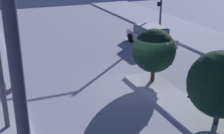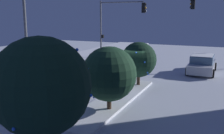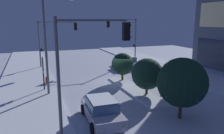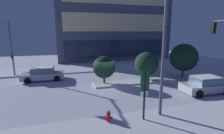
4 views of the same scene
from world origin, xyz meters
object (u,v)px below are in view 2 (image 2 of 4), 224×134
object	(u,v)px
traffic_light_corner_near_left	(118,19)
decorated_tree_left_of_median	(41,87)
decorated_tree_right_of_median	(139,60)
fire_hydrant	(58,68)
parking_info_sign	(36,51)
street_lamp_arched	(31,4)
car_far	(202,64)
traffic_light_corner_far_left	(223,17)
decorated_tree_median	(109,74)

from	to	relation	value
traffic_light_corner_near_left	decorated_tree_left_of_median	size ratio (longest dim) A/B	1.55
decorated_tree_left_of_median	decorated_tree_right_of_median	size ratio (longest dim) A/B	1.35
fire_hydrant	parking_info_sign	size ratio (longest dim) A/B	0.26
street_lamp_arched	fire_hydrant	size ratio (longest dim) A/B	10.58
traffic_light_corner_near_left	parking_info_sign	distance (m)	10.82
car_far	traffic_light_corner_far_left	distance (m)	5.35
parking_info_sign	decorated_tree_left_of_median	size ratio (longest dim) A/B	0.77
car_far	decorated_tree_right_of_median	world-z (taller)	decorated_tree_right_of_median
decorated_tree_median	street_lamp_arched	bearing A→B (deg)	-113.20
traffic_light_corner_near_left	street_lamp_arched	world-z (taller)	street_lamp_arched
fire_hydrant	decorated_tree_left_of_median	size ratio (longest dim) A/B	0.20
street_lamp_arched	decorated_tree_left_of_median	world-z (taller)	street_lamp_arched
traffic_light_corner_near_left	decorated_tree_left_of_median	world-z (taller)	traffic_light_corner_near_left
traffic_light_corner_near_left	traffic_light_corner_far_left	size ratio (longest dim) A/B	0.95
decorated_tree_left_of_median	decorated_tree_right_of_median	bearing A→B (deg)	179.67
decorated_tree_left_of_median	decorated_tree_right_of_median	distance (m)	9.55
decorated_tree_median	parking_info_sign	bearing A→B (deg)	-118.35
fire_hydrant	decorated_tree_median	world-z (taller)	decorated_tree_median
traffic_light_corner_far_left	street_lamp_arched	distance (m)	16.47
car_far	decorated_tree_median	bearing A→B (deg)	163.84
traffic_light_corner_near_left	decorated_tree_left_of_median	distance (m)	20.21
parking_info_sign	decorated_tree_median	world-z (taller)	decorated_tree_median
fire_hydrant	traffic_light_corner_far_left	bearing A→B (deg)	124.01
decorated_tree_median	decorated_tree_left_of_median	size ratio (longest dim) A/B	0.80
decorated_tree_right_of_median	fire_hydrant	bearing A→B (deg)	-101.86
traffic_light_corner_near_left	decorated_tree_right_of_median	xyz separation A→B (m)	(9.80, 5.65, -2.49)
parking_info_sign	traffic_light_corner_near_left	bearing A→B (deg)	79.39
street_lamp_arched	parking_info_sign	bearing A→B (deg)	124.78
street_lamp_arched	fire_hydrant	world-z (taller)	street_lamp_arched
parking_info_sign	decorated_tree_left_of_median	bearing A→B (deg)	-47.05
traffic_light_corner_far_left	street_lamp_arched	bearing A→B (deg)	44.86
street_lamp_arched	fire_hydrant	bearing A→B (deg)	98.27
parking_info_sign	decorated_tree_median	distance (m)	9.15
street_lamp_arched	decorated_tree_left_of_median	xyz separation A→B (m)	(7.73, 6.96, -2.99)
traffic_light_corner_near_left	decorated_tree_left_of_median	xyz separation A→B (m)	(19.33, 5.60, -1.88)
fire_hydrant	decorated_tree_left_of_median	distance (m)	13.55
street_lamp_arched	decorated_tree_right_of_median	world-z (taller)	street_lamp_arched
street_lamp_arched	decorated_tree_right_of_median	xyz separation A→B (m)	(-1.80, 7.02, -3.60)
fire_hydrant	traffic_light_corner_near_left	bearing A→B (deg)	167.07
fire_hydrant	parking_info_sign	bearing A→B (deg)	-10.42
car_far	decorated_tree_median	xyz separation A→B (m)	(11.06, -3.29, 1.17)
decorated_tree_right_of_median	decorated_tree_median	bearing A→B (deg)	1.49
parking_info_sign	decorated_tree_right_of_median	distance (m)	7.95
car_far	decorated_tree_median	world-z (taller)	decorated_tree_median
traffic_light_corner_near_left	car_far	bearing A→B (deg)	-21.65
car_far	street_lamp_arched	xyz separation A→B (m)	(8.00, -10.43, 4.70)
decorated_tree_left_of_median	decorated_tree_median	bearing A→B (deg)	177.77
decorated_tree_right_of_median	car_far	bearing A→B (deg)	151.17
traffic_light_corner_near_left	decorated_tree_right_of_median	world-z (taller)	traffic_light_corner_near_left
decorated_tree_left_of_median	street_lamp_arched	bearing A→B (deg)	-137.99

